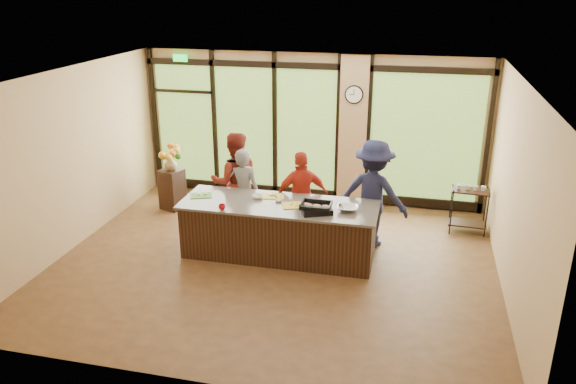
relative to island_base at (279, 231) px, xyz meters
The scene contains 25 objects.
floor 0.53m from the island_base, 90.00° to the right, with size 7.00×7.00×0.00m, color #4E331B.
ceiling 2.58m from the island_base, 90.00° to the right, with size 7.00×7.00×0.00m, color white.
back_wall 2.90m from the island_base, 90.00° to the left, with size 7.00×7.00×0.00m, color tan.
left_wall 3.67m from the island_base, behind, with size 6.00×6.00×0.00m, color tan.
right_wall 3.67m from the island_base, ahead, with size 6.00×6.00×0.00m, color tan.
window_wall 2.83m from the island_base, 86.48° to the left, with size 6.90×0.12×3.00m.
island_base is the anchor object (origin of this frame).
countertop 0.46m from the island_base, ahead, with size 3.20×1.10×0.04m, color #6C6259.
wall_clock 3.25m from the island_base, 71.68° to the left, with size 0.36×0.04×0.36m.
cook_left 1.12m from the island_base, 140.42° to the left, with size 0.58×0.38×1.60m, color slate.
cook_midleft 1.43m from the island_base, 139.76° to the left, with size 0.88×0.69×1.82m, color maroon.
cook_midright 0.82m from the island_base, 71.28° to the left, with size 0.94×0.39×1.61m, color #B52C1B.
cook_right 1.71m from the island_base, 27.74° to the left, with size 1.20×0.69×1.86m, color #1A1C3A.
roasting_pan 0.86m from the island_base, 18.50° to the right, with size 0.46×0.36×0.08m, color black.
mixing_bowl 1.24m from the island_base, ahead, with size 0.33×0.33×0.08m, color silver.
cutting_board_left 1.44m from the island_base, behind, with size 0.35×0.27×0.01m, color #4C9134.
cutting_board_center 0.59m from the island_base, 120.31° to the left, with size 0.36×0.27×0.01m, color gold.
cutting_board_right 0.56m from the island_base, ahead, with size 0.40×0.30×0.01m, color gold.
prep_bowl_near 0.66m from the island_base, 160.46° to the left, with size 0.17×0.17×0.05m, color silver.
prep_bowl_mid 0.51m from the island_base, 103.80° to the left, with size 0.12×0.12×0.04m, color silver.
prep_bowl_far 0.62m from the island_base, 116.20° to the left, with size 0.13×0.13×0.03m, color silver.
red_ramekin 1.06m from the island_base, 150.97° to the right, with size 0.11×0.11×0.09m, color #B21113.
flower_stand 2.99m from the island_base, 149.50° to the left, with size 0.40×0.40×0.81m, color #321C10.
flower_vase 3.03m from the island_base, 149.50° to the left, with size 0.25×0.25×0.26m, color olive.
bar_cart 3.52m from the island_base, 28.32° to the left, with size 0.68×0.42×0.90m.
Camera 1 is at (2.07, -7.86, 4.30)m, focal length 35.00 mm.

